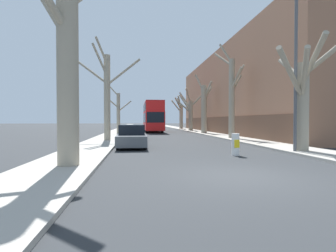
{
  "coord_description": "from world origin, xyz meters",
  "views": [
    {
      "loc": [
        -3.13,
        -7.47,
        1.68
      ],
      "look_at": [
        0.9,
        25.81,
        0.98
      ],
      "focal_mm": 28.0,
      "sensor_mm": 36.0,
      "label": 1
    }
  ],
  "objects_px": {
    "street_tree_left_2": "(118,112)",
    "parked_car_1": "(133,133)",
    "street_tree_right_1": "(232,94)",
    "street_tree_right_3": "(190,112)",
    "street_tree_right_0": "(303,96)",
    "street_tree_left_0": "(67,50)",
    "parked_car_0": "(132,137)",
    "double_decker_bus": "(153,115)",
    "traffic_bollard": "(235,144)",
    "lamp_post": "(294,53)",
    "street_tree_right_4": "(180,114)",
    "street_tree_right_2": "(204,107)",
    "street_tree_left_1": "(107,93)"
  },
  "relations": [
    {
      "from": "street_tree_left_2",
      "to": "parked_car_1",
      "type": "relative_size",
      "value": 1.49
    },
    {
      "from": "street_tree_right_1",
      "to": "street_tree_right_3",
      "type": "relative_size",
      "value": 1.3
    },
    {
      "from": "street_tree_left_2",
      "to": "street_tree_right_0",
      "type": "distance_m",
      "value": 22.76
    },
    {
      "from": "street_tree_left_0",
      "to": "parked_car_1",
      "type": "xyz_separation_m",
      "value": [
        2.11,
        13.36,
        -3.52
      ]
    },
    {
      "from": "street_tree_left_0",
      "to": "parked_car_0",
      "type": "height_order",
      "value": "street_tree_left_0"
    },
    {
      "from": "street_tree_right_1",
      "to": "double_decker_bus",
      "type": "bearing_deg",
      "value": 110.44
    },
    {
      "from": "double_decker_bus",
      "to": "traffic_bollard",
      "type": "height_order",
      "value": "double_decker_bus"
    },
    {
      "from": "street_tree_right_1",
      "to": "street_tree_left_0",
      "type": "bearing_deg",
      "value": -129.47
    },
    {
      "from": "lamp_post",
      "to": "double_decker_bus",
      "type": "bearing_deg",
      "value": 101.61
    },
    {
      "from": "street_tree_right_0",
      "to": "parked_car_1",
      "type": "height_order",
      "value": "street_tree_right_0"
    },
    {
      "from": "street_tree_left_2",
      "to": "parked_car_1",
      "type": "height_order",
      "value": "street_tree_left_2"
    },
    {
      "from": "street_tree_left_2",
      "to": "double_decker_bus",
      "type": "distance_m",
      "value": 8.09
    },
    {
      "from": "street_tree_right_0",
      "to": "street_tree_right_1",
      "type": "relative_size",
      "value": 0.68
    },
    {
      "from": "street_tree_left_0",
      "to": "traffic_bollard",
      "type": "relative_size",
      "value": 7.03
    },
    {
      "from": "street_tree_right_3",
      "to": "street_tree_right_4",
      "type": "relative_size",
      "value": 1.05
    },
    {
      "from": "street_tree_right_0",
      "to": "double_decker_bus",
      "type": "xyz_separation_m",
      "value": [
        -5.97,
        26.74,
        -0.46
      ]
    },
    {
      "from": "traffic_bollard",
      "to": "street_tree_right_0",
      "type": "bearing_deg",
      "value": 5.3
    },
    {
      "from": "parked_car_1",
      "to": "lamp_post",
      "type": "height_order",
      "value": "lamp_post"
    },
    {
      "from": "street_tree_left_2",
      "to": "street_tree_right_2",
      "type": "bearing_deg",
      "value": -1.65
    },
    {
      "from": "traffic_bollard",
      "to": "street_tree_right_3",
      "type": "bearing_deg",
      "value": 82.66
    },
    {
      "from": "parked_car_1",
      "to": "street_tree_right_0",
      "type": "bearing_deg",
      "value": -50.36
    },
    {
      "from": "lamp_post",
      "to": "street_tree_left_2",
      "type": "bearing_deg",
      "value": 116.78
    },
    {
      "from": "street_tree_right_2",
      "to": "street_tree_left_0",
      "type": "bearing_deg",
      "value": -115.58
    },
    {
      "from": "street_tree_right_2",
      "to": "lamp_post",
      "type": "bearing_deg",
      "value": -91.62
    },
    {
      "from": "street_tree_left_2",
      "to": "street_tree_right_1",
      "type": "height_order",
      "value": "street_tree_right_1"
    },
    {
      "from": "street_tree_right_3",
      "to": "street_tree_right_4",
      "type": "bearing_deg",
      "value": 89.88
    },
    {
      "from": "parked_car_1",
      "to": "traffic_bollard",
      "type": "xyz_separation_m",
      "value": [
        4.99,
        -10.82,
        -0.07
      ]
    },
    {
      "from": "street_tree_left_1",
      "to": "traffic_bollard",
      "type": "bearing_deg",
      "value": -52.34
    },
    {
      "from": "street_tree_right_2",
      "to": "lamp_post",
      "type": "relative_size",
      "value": 0.81
    },
    {
      "from": "street_tree_right_1",
      "to": "street_tree_right_0",
      "type": "bearing_deg",
      "value": -90.73
    },
    {
      "from": "street_tree_right_0",
      "to": "street_tree_right_4",
      "type": "height_order",
      "value": "street_tree_right_4"
    },
    {
      "from": "street_tree_left_0",
      "to": "street_tree_right_2",
      "type": "height_order",
      "value": "street_tree_right_2"
    },
    {
      "from": "street_tree_left_2",
      "to": "street_tree_right_0",
      "type": "xyz_separation_m",
      "value": [
        10.62,
        -20.13,
        0.18
      ]
    },
    {
      "from": "street_tree_left_1",
      "to": "traffic_bollard",
      "type": "xyz_separation_m",
      "value": [
        7.03,
        -9.11,
        -3.34
      ]
    },
    {
      "from": "street_tree_right_2",
      "to": "traffic_bollard",
      "type": "height_order",
      "value": "street_tree_right_2"
    },
    {
      "from": "street_tree_right_2",
      "to": "street_tree_left_1",
      "type": "bearing_deg",
      "value": -134.36
    },
    {
      "from": "parked_car_1",
      "to": "traffic_bollard",
      "type": "distance_m",
      "value": 11.91
    },
    {
      "from": "street_tree_right_2",
      "to": "parked_car_1",
      "type": "height_order",
      "value": "street_tree_right_2"
    },
    {
      "from": "street_tree_right_2",
      "to": "lamp_post",
      "type": "height_order",
      "value": "lamp_post"
    },
    {
      "from": "street_tree_left_2",
      "to": "traffic_bollard",
      "type": "relative_size",
      "value": 5.86
    },
    {
      "from": "street_tree_left_1",
      "to": "parked_car_1",
      "type": "distance_m",
      "value": 4.21
    },
    {
      "from": "street_tree_right_2",
      "to": "street_tree_right_3",
      "type": "distance_m",
      "value": 8.78
    },
    {
      "from": "street_tree_right_2",
      "to": "street_tree_right_4",
      "type": "xyz_separation_m",
      "value": [
        -0.02,
        17.78,
        -0.35
      ]
    },
    {
      "from": "double_decker_bus",
      "to": "lamp_post",
      "type": "distance_m",
      "value": 27.39
    },
    {
      "from": "double_decker_bus",
      "to": "street_tree_left_1",
      "type": "bearing_deg",
      "value": -104.83
    },
    {
      "from": "street_tree_right_4",
      "to": "parked_car_0",
      "type": "xyz_separation_m",
      "value": [
        -8.74,
        -33.49,
        -2.37
      ]
    },
    {
      "from": "street_tree_right_2",
      "to": "traffic_bollard",
      "type": "bearing_deg",
      "value": -100.59
    },
    {
      "from": "parked_car_1",
      "to": "street_tree_left_1",
      "type": "bearing_deg",
      "value": -140.21
    },
    {
      "from": "street_tree_right_2",
      "to": "street_tree_right_3",
      "type": "height_order",
      "value": "street_tree_right_2"
    },
    {
      "from": "street_tree_right_3",
      "to": "street_tree_right_4",
      "type": "xyz_separation_m",
      "value": [
        0.02,
        9.0,
        0.0
      ]
    }
  ]
}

